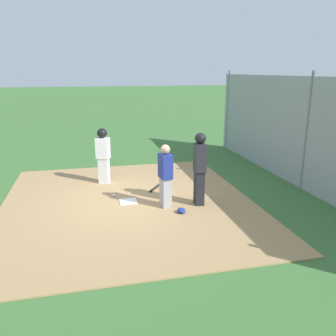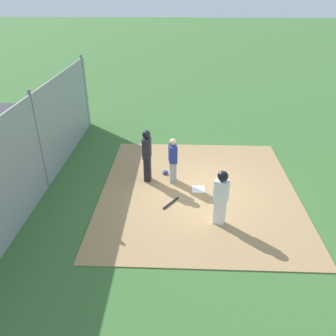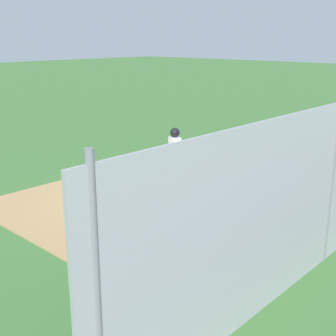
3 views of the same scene
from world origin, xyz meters
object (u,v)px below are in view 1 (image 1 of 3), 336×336
at_px(catcher, 165,175).
at_px(runner, 103,152).
at_px(umpire, 200,167).
at_px(baseball, 114,195).
at_px(catcher_mask, 181,210).
at_px(home_plate, 128,201).
at_px(baseball_bat, 155,188).

relative_size(catcher, runner, 0.95).
distance_m(umpire, baseball, 2.53).
relative_size(runner, baseball, 22.78).
distance_m(catcher, umpire, 0.89).
bearing_deg(baseball, catcher, -130.03).
height_order(catcher, umpire, umpire).
bearing_deg(runner, catcher, 54.14).
bearing_deg(catcher_mask, runner, 30.98).
bearing_deg(umpire, baseball, -22.90).
bearing_deg(catcher, home_plate, -40.46).
xyz_separation_m(baseball_bat, catcher_mask, (-1.89, -0.26, 0.03)).
bearing_deg(home_plate, catcher_mask, -131.16).
bearing_deg(umpire, home_plate, -13.85).
distance_m(runner, baseball_bat, 1.92).
relative_size(baseball_bat, catcher_mask, 3.16).
distance_m(umpire, catcher_mask, 1.19).
relative_size(home_plate, umpire, 0.24).
relative_size(catcher, baseball, 21.60).
height_order(baseball_bat, catcher_mask, catcher_mask).
xyz_separation_m(home_plate, catcher, (-0.53, -0.88, 0.82)).
xyz_separation_m(catcher, catcher_mask, (-0.49, -0.28, -0.77)).
xyz_separation_m(umpire, baseball_bat, (1.44, 0.85, -0.96)).
bearing_deg(catcher, baseball, -49.59).
relative_size(catcher, catcher_mask, 6.66).
bearing_deg(home_plate, runner, 16.07).
bearing_deg(runner, home_plate, 38.99).
xyz_separation_m(umpire, runner, (2.33, 2.26, -0.02)).
height_order(catcher_mask, baseball, catcher_mask).
bearing_deg(home_plate, baseball, 34.15).
height_order(runner, baseball_bat, runner).
relative_size(catcher, baseball_bat, 2.11).
height_order(umpire, baseball, umpire).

